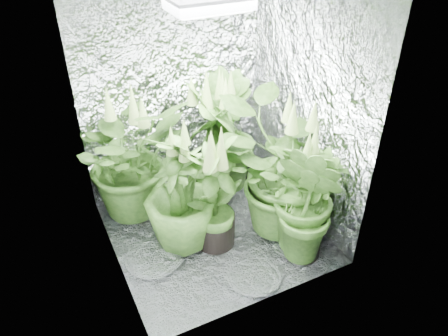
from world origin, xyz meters
The scene contains 12 objects.
ground centered at (0.00, 0.00, 0.00)m, with size 1.60×1.60×0.00m, color white.
walls centered at (0.00, 0.00, 1.00)m, with size 1.62×1.62×2.00m.
grow_lamp centered at (0.00, 0.00, 1.83)m, with size 0.50×0.30×0.22m.
plant_a centered at (-0.48, 0.55, 0.54)m, with size 1.12×1.12×1.14m.
plant_b centered at (0.17, 0.39, 0.56)m, with size 0.77×0.77×1.23m.
plant_c centered at (0.38, 0.56, 0.54)m, with size 0.70×0.70×1.16m.
plant_d centered at (-0.27, -0.01, 0.50)m, with size 0.77×0.77×1.08m.
plant_e centered at (0.52, -0.23, 0.58)m, with size 1.03×1.03×1.22m.
plant_f centered at (-0.04, -0.12, 0.49)m, with size 0.72×0.72×1.08m.
plant_g centered at (0.51, -0.53, 0.51)m, with size 0.57×0.57×1.10m.
circulation_fan centered at (0.62, 0.51, 0.13)m, with size 0.14×0.27×0.31m.
plant_label centered at (0.57, -0.56, 0.30)m, with size 0.05×0.01×0.08m, color white.
Camera 1 is at (-1.13, -2.50, 2.45)m, focal length 35.00 mm.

